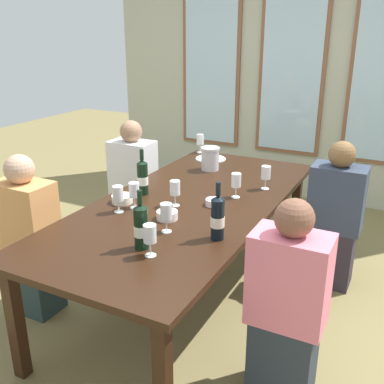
{
  "coord_description": "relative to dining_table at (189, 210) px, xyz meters",
  "views": [
    {
      "loc": [
        1.31,
        -2.5,
        1.84
      ],
      "look_at": [
        0.0,
        0.05,
        0.79
      ],
      "focal_mm": 41.94,
      "sensor_mm": 36.0,
      "label": 1
    }
  ],
  "objects": [
    {
      "name": "wine_glass_2",
      "position": [
        -0.49,
        1.17,
        0.18
      ],
      "size": [
        0.07,
        0.07,
        0.17
      ],
      "color": "white",
      "rests_on": "dining_table"
    },
    {
      "name": "wine_bottle_0",
      "position": [
        -0.35,
        -0.02,
        0.19
      ],
      "size": [
        0.08,
        0.08,
        0.32
      ],
      "color": "black",
      "rests_on": "dining_table"
    },
    {
      "name": "ground_plane",
      "position": [
        0.0,
        0.0,
        -0.68
      ],
      "size": [
        12.0,
        12.0,
        0.0
      ],
      "primitive_type": "plane",
      "color": "olive"
    },
    {
      "name": "tasting_bowl_1",
      "position": [
        0.02,
        -0.33,
        0.09
      ],
      "size": [
        0.13,
        0.13,
        0.05
      ],
      "primitive_type": "cylinder",
      "color": "white",
      "rests_on": "dining_table"
    },
    {
      "name": "wine_glass_3",
      "position": [
        0.11,
        -0.49,
        0.18
      ],
      "size": [
        0.07,
        0.07,
        0.17
      ],
      "color": "white",
      "rests_on": "dining_table"
    },
    {
      "name": "seated_person_0",
      "position": [
        -0.86,
        0.6,
        -0.15
      ],
      "size": [
        0.38,
        0.24,
        1.11
      ],
      "color": "#243238",
      "rests_on": "ground"
    },
    {
      "name": "tasting_bowl_2",
      "position": [
        -0.38,
        -0.23,
        0.09
      ],
      "size": [
        0.14,
        0.14,
        0.05
      ],
      "primitive_type": "cylinder",
      "color": "white",
      "rests_on": "dining_table"
    },
    {
      "name": "seated_person_1",
      "position": [
        0.86,
        0.66,
        -0.15
      ],
      "size": [
        0.38,
        0.24,
        1.11
      ],
      "color": "#2F2832",
      "rests_on": "ground"
    },
    {
      "name": "wine_glass_1",
      "position": [
        -0.31,
        -0.37,
        0.18
      ],
      "size": [
        0.07,
        0.07,
        0.17
      ],
      "color": "white",
      "rests_on": "dining_table"
    },
    {
      "name": "wine_bottle_1",
      "position": [
        0.41,
        -0.43,
        0.19
      ],
      "size": [
        0.08,
        0.08,
        0.33
      ],
      "color": "black",
      "rests_on": "dining_table"
    },
    {
      "name": "dining_table",
      "position": [
        0.0,
        0.0,
        0.0
      ],
      "size": [
        1.11,
        2.46,
        0.74
      ],
      "color": "black",
      "rests_on": "ground"
    },
    {
      "name": "white_plate_0",
      "position": [
        -0.3,
        1.0,
        0.07
      ],
      "size": [
        0.27,
        0.27,
        0.01
      ],
      "primitive_type": "cylinder",
      "color": "white",
      "rests_on": "dining_table"
    },
    {
      "name": "wine_glass_4",
      "position": [
        0.18,
        -0.77,
        0.18
      ],
      "size": [
        0.07,
        0.07,
        0.17
      ],
      "color": "white",
      "rests_on": "dining_table"
    },
    {
      "name": "wine_glass_7",
      "position": [
        -0.26,
        -0.27,
        0.18
      ],
      "size": [
        0.07,
        0.07,
        0.17
      ],
      "color": "white",
      "rests_on": "dining_table"
    },
    {
      "name": "tasting_bowl_0",
      "position": [
        0.18,
        0.01,
        0.08
      ],
      "size": [
        0.11,
        0.11,
        0.04
      ],
      "primitive_type": "cylinder",
      "color": "white",
      "rests_on": "dining_table"
    },
    {
      "name": "wine_glass_6",
      "position": [
        0.26,
        0.21,
        0.18
      ],
      "size": [
        0.07,
        0.07,
        0.17
      ],
      "color": "white",
      "rests_on": "dining_table"
    },
    {
      "name": "wine_bottle_2",
      "position": [
        0.1,
        -0.72,
        0.19
      ],
      "size": [
        0.08,
        0.08,
        0.33
      ],
      "color": "black",
      "rests_on": "dining_table"
    },
    {
      "name": "metal_pitcher",
      "position": [
        -0.18,
        0.72,
        0.16
      ],
      "size": [
        0.16,
        0.16,
        0.19
      ],
      "color": "silver",
      "rests_on": "dining_table"
    },
    {
      "name": "seated_person_3",
      "position": [
        0.86,
        -0.59,
        -0.15
      ],
      "size": [
        0.38,
        0.24,
        1.11
      ],
      "color": "#2A313A",
      "rests_on": "ground"
    },
    {
      "name": "wine_glass_0",
      "position": [
        -0.04,
        -0.11,
        0.18
      ],
      "size": [
        0.07,
        0.07,
        0.17
      ],
      "color": "white",
      "rests_on": "dining_table"
    },
    {
      "name": "back_wall_with_windows",
      "position": [
        0.0,
        2.42,
        0.77
      ],
      "size": [
        4.31,
        0.1,
        2.9
      ],
      "color": "#B5B79E",
      "rests_on": "ground"
    },
    {
      "name": "seated_person_2",
      "position": [
        -0.86,
        -0.62,
        -0.15
      ],
      "size": [
        0.38,
        0.24,
        1.11
      ],
      "color": "#27393B",
      "rests_on": "ground"
    },
    {
      "name": "wine_glass_5",
      "position": [
        0.38,
        0.47,
        0.18
      ],
      "size": [
        0.07,
        0.07,
        0.17
      ],
      "color": "white",
      "rests_on": "dining_table"
    }
  ]
}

